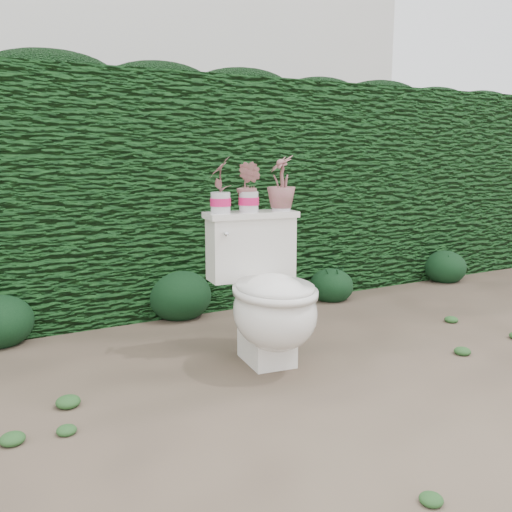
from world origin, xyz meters
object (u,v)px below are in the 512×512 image
toilet (268,297)px  potted_plant_right (281,185)px  potted_plant_left (220,186)px  potted_plant_center (249,188)px

toilet → potted_plant_right: potted_plant_right is taller
toilet → potted_plant_left: 0.63m
potted_plant_center → potted_plant_right: bearing=62.0°
toilet → potted_plant_right: 0.64m
potted_plant_center → potted_plant_right: 0.19m
potted_plant_left → potted_plant_right: (0.35, -0.04, 0.00)m
toilet → potted_plant_right: bearing=53.2°
potted_plant_left → potted_plant_center: (0.16, -0.02, -0.01)m
toilet → potted_plant_center: potted_plant_center is taller
potted_plant_left → potted_plant_center: bearing=118.2°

